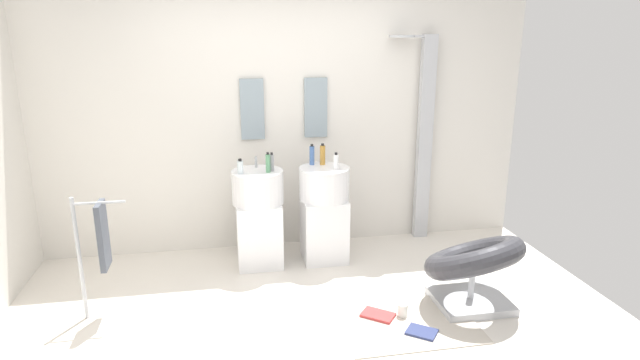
# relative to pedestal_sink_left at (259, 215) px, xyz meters

# --- Properties ---
(ground_plane) EXTENTS (4.80, 3.60, 0.04)m
(ground_plane) POSITION_rel_pedestal_sink_left_xyz_m (0.30, -1.15, -0.49)
(ground_plane) COLOR silver
(rear_partition) EXTENTS (4.80, 0.10, 2.60)m
(rear_partition) POSITION_rel_pedestal_sink_left_xyz_m (0.30, 0.50, 0.83)
(rear_partition) COLOR silver
(rear_partition) RESTS_ON ground_plane
(pedestal_sink_left) EXTENTS (0.46, 0.46, 0.99)m
(pedestal_sink_left) POSITION_rel_pedestal_sink_left_xyz_m (0.00, 0.00, 0.00)
(pedestal_sink_left) COLOR white
(pedestal_sink_left) RESTS_ON ground_plane
(pedestal_sink_right) EXTENTS (0.46, 0.46, 0.99)m
(pedestal_sink_right) POSITION_rel_pedestal_sink_left_xyz_m (0.60, 0.00, 0.00)
(pedestal_sink_right) COLOR white
(pedestal_sink_right) RESTS_ON ground_plane
(vanity_mirror_left) EXTENTS (0.22, 0.03, 0.57)m
(vanity_mirror_left) POSITION_rel_pedestal_sink_left_xyz_m (0.00, 0.43, 0.90)
(vanity_mirror_left) COLOR #8C9EA8
(vanity_mirror_right) EXTENTS (0.22, 0.03, 0.57)m
(vanity_mirror_right) POSITION_rel_pedestal_sink_left_xyz_m (0.60, 0.43, 0.90)
(vanity_mirror_right) COLOR #8C9EA8
(shower_column) EXTENTS (0.49, 0.24, 2.05)m
(shower_column) POSITION_rel_pedestal_sink_left_xyz_m (1.69, 0.38, 0.61)
(shower_column) COLOR #B7BABF
(shower_column) RESTS_ON ground_plane
(lounge_chair) EXTENTS (1.06, 1.06, 0.65)m
(lounge_chair) POSITION_rel_pedestal_sink_left_xyz_m (1.57, -1.06, -0.12)
(lounge_chair) COLOR #B7BABF
(lounge_chair) RESTS_ON ground_plane
(towel_rack) EXTENTS (0.37, 0.22, 0.95)m
(towel_rack) POSITION_rel_pedestal_sink_left_xyz_m (-1.20, -0.72, 0.16)
(towel_rack) COLOR #B7BABF
(towel_rack) RESTS_ON ground_plane
(area_rug) EXTENTS (0.99, 0.73, 0.01)m
(area_rug) POSITION_rel_pedestal_sink_left_xyz_m (0.99, -1.25, -0.47)
(area_rug) COLOR beige
(area_rug) RESTS_ON ground_plane
(magazine_red) EXTENTS (0.28, 0.27, 0.02)m
(magazine_red) POSITION_rel_pedestal_sink_left_xyz_m (0.80, -1.12, -0.45)
(magazine_red) COLOR #B73838
(magazine_red) RESTS_ON area_rug
(magazine_navy) EXTENTS (0.26, 0.25, 0.02)m
(magazine_navy) POSITION_rel_pedestal_sink_left_xyz_m (1.04, -1.40, -0.46)
(magazine_navy) COLOR navy
(magazine_navy) RESTS_ON area_rug
(coffee_mug) EXTENTS (0.07, 0.07, 0.10)m
(coffee_mug) POSITION_rel_pedestal_sink_left_xyz_m (0.98, -1.15, -0.41)
(coffee_mug) COLOR white
(coffee_mug) RESTS_ON area_rug
(soap_bottle_grey) EXTENTS (0.04, 0.04, 0.17)m
(soap_bottle_grey) POSITION_rel_pedestal_sink_left_xyz_m (0.13, -0.02, 0.49)
(soap_bottle_grey) COLOR #99999E
(soap_bottle_grey) RESTS_ON pedestal_sink_left
(soap_bottle_blue) EXTENTS (0.05, 0.05, 0.19)m
(soap_bottle_blue) POSITION_rel_pedestal_sink_left_xyz_m (0.51, 0.13, 0.51)
(soap_bottle_blue) COLOR #4C72B7
(soap_bottle_blue) RESTS_ON pedestal_sink_right
(soap_bottle_clear) EXTENTS (0.05, 0.05, 0.13)m
(soap_bottle_clear) POSITION_rel_pedestal_sink_left_xyz_m (-0.15, -0.07, 0.47)
(soap_bottle_clear) COLOR silver
(soap_bottle_clear) RESTS_ON pedestal_sink_left
(soap_bottle_amber) EXTENTS (0.05, 0.05, 0.20)m
(soap_bottle_amber) POSITION_rel_pedestal_sink_left_xyz_m (0.61, 0.12, 0.51)
(soap_bottle_amber) COLOR #C68C38
(soap_bottle_amber) RESTS_ON pedestal_sink_right
(soap_bottle_green) EXTENTS (0.04, 0.04, 0.18)m
(soap_bottle_green) POSITION_rel_pedestal_sink_left_xyz_m (0.09, -0.07, 0.50)
(soap_bottle_green) COLOR #59996B
(soap_bottle_green) RESTS_ON pedestal_sink_left
(soap_bottle_white) EXTENTS (0.05, 0.05, 0.15)m
(soap_bottle_white) POSITION_rel_pedestal_sink_left_xyz_m (0.70, -0.07, 0.49)
(soap_bottle_white) COLOR white
(soap_bottle_white) RESTS_ON pedestal_sink_right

